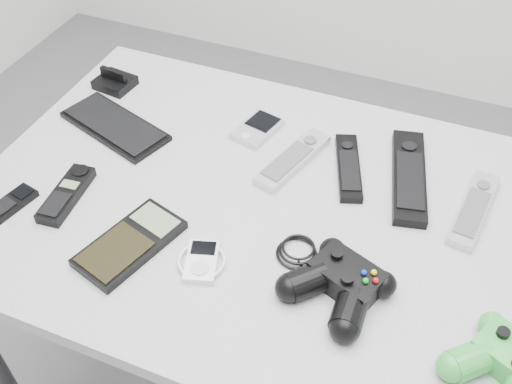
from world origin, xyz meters
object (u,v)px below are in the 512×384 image
at_px(controller_green, 508,363).
at_px(mp3_player, 202,261).
at_px(mobile_phone, 12,203).
at_px(desk, 284,235).
at_px(remote_silver_a, 293,159).
at_px(calculator, 130,243).
at_px(controller_black, 341,282).
at_px(pda_keyboard, 115,125).
at_px(cordless_handset, 66,194).
at_px(remote_silver_b, 474,209).
at_px(remote_black_a, 349,167).
at_px(pda, 257,128).
at_px(remote_black_b, 409,175).

bearing_deg(controller_green, mp3_player, -157.11).
height_order(mobile_phone, mp3_player, same).
distance_m(desk, remote_silver_a, 0.15).
bearing_deg(calculator, controller_black, 23.70).
bearing_deg(pda_keyboard, controller_green, -0.26).
bearing_deg(cordless_handset, remote_silver_a, 29.68).
relative_size(remote_silver_b, mp3_player, 2.33).
bearing_deg(remote_black_a, controller_green, -65.03).
bearing_deg(pda, remote_silver_a, -18.70).
bearing_deg(remote_black_a, remote_silver_a, 171.24).
height_order(calculator, controller_black, controller_black).
bearing_deg(remote_black_b, controller_green, -71.65).
xyz_separation_m(remote_black_b, mobile_phone, (-0.66, -0.34, -0.00)).
distance_m(pda_keyboard, cordless_handset, 0.22).
bearing_deg(desk, controller_green, -24.49).
bearing_deg(desk, pda, 124.64).
bearing_deg(remote_black_b, desk, -152.07).
bearing_deg(controller_black, remote_silver_a, 144.06).
xyz_separation_m(remote_black_b, calculator, (-0.41, -0.35, -0.00)).
xyz_separation_m(desk, controller_green, (0.40, -0.18, 0.09)).
xyz_separation_m(remote_black_a, cordless_handset, (-0.46, -0.27, 0.00)).
distance_m(pda_keyboard, remote_black_b, 0.61).
bearing_deg(mp3_player, remote_black_b, 32.65).
relative_size(pda, remote_silver_a, 0.54).
height_order(remote_black_a, controller_green, controller_green).
height_order(remote_silver_b, controller_green, controller_green).
xyz_separation_m(pda_keyboard, remote_black_a, (0.49, 0.06, 0.00)).
bearing_deg(remote_silver_a, pda, 164.33).
bearing_deg(mp3_player, controller_green, -19.37).
bearing_deg(calculator, mp3_player, 21.87).
relative_size(remote_black_b, controller_black, 0.95).
relative_size(pda, remote_black_b, 0.42).
distance_m(remote_silver_a, remote_silver_b, 0.35).
distance_m(remote_black_a, controller_green, 0.47).
xyz_separation_m(remote_silver_a, mobile_phone, (-0.44, -0.31, -0.00)).
bearing_deg(cordless_handset, pda, 45.66).
relative_size(pda_keyboard, remote_silver_b, 1.20).
xyz_separation_m(remote_black_a, controller_green, (0.33, -0.33, 0.02)).
relative_size(remote_silver_a, cordless_handset, 1.34).
height_order(pda_keyboard, pda, pda).
relative_size(pda_keyboard, remote_black_a, 1.31).
bearing_deg(controller_green, pda_keyboard, -173.90).
height_order(remote_silver_a, remote_silver_b, remote_silver_a).
distance_m(pda_keyboard, controller_black, 0.60).
bearing_deg(remote_black_a, cordless_handset, -168.90).
xyz_separation_m(pda, remote_silver_b, (0.45, -0.07, 0.00)).
xyz_separation_m(controller_black, controller_green, (0.26, -0.05, -0.00)).
distance_m(remote_silver_a, mp3_player, 0.30).
height_order(desk, calculator, calculator).
relative_size(remote_black_a, mobile_phone, 2.02).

